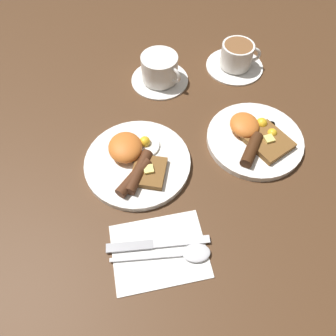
{
  "coord_description": "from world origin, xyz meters",
  "views": [
    {
      "loc": [
        0.41,
        0.0,
        0.6
      ],
      "look_at": [
        0.04,
        0.06,
        0.03
      ],
      "focal_mm": 35.0,
      "sensor_mm": 36.0,
      "label": 1
    }
  ],
  "objects_px": {
    "breakfast_plate_far": "(255,138)",
    "teacup_near": "(160,71)",
    "breakfast_plate_near": "(136,161)",
    "teacup_far": "(236,58)",
    "knife": "(152,244)",
    "spoon": "(186,254)"
  },
  "relations": [
    {
      "from": "spoon",
      "to": "breakfast_plate_far",
      "type": "bearing_deg",
      "value": 53.6
    },
    {
      "from": "breakfast_plate_far",
      "to": "knife",
      "type": "bearing_deg",
      "value": -51.79
    },
    {
      "from": "breakfast_plate_far",
      "to": "spoon",
      "type": "height_order",
      "value": "breakfast_plate_far"
    },
    {
      "from": "breakfast_plate_near",
      "to": "teacup_near",
      "type": "xyz_separation_m",
      "value": [
        -0.26,
        0.09,
        0.02
      ]
    },
    {
      "from": "knife",
      "to": "teacup_far",
      "type": "bearing_deg",
      "value": 61.75
    },
    {
      "from": "breakfast_plate_near",
      "to": "teacup_far",
      "type": "distance_m",
      "value": 0.41
    },
    {
      "from": "breakfast_plate_near",
      "to": "teacup_near",
      "type": "distance_m",
      "value": 0.28
    },
    {
      "from": "teacup_far",
      "to": "spoon",
      "type": "bearing_deg",
      "value": -25.15
    },
    {
      "from": "breakfast_plate_far",
      "to": "teacup_far",
      "type": "height_order",
      "value": "teacup_far"
    },
    {
      "from": "spoon",
      "to": "breakfast_plate_near",
      "type": "bearing_deg",
      "value": 111.97
    },
    {
      "from": "breakfast_plate_near",
      "to": "teacup_far",
      "type": "relative_size",
      "value": 1.49
    },
    {
      "from": "breakfast_plate_far",
      "to": "spoon",
      "type": "xyz_separation_m",
      "value": [
        0.24,
        -0.21,
        -0.01
      ]
    },
    {
      "from": "breakfast_plate_far",
      "to": "teacup_near",
      "type": "height_order",
      "value": "teacup_near"
    },
    {
      "from": "breakfast_plate_near",
      "to": "teacup_far",
      "type": "height_order",
      "value": "teacup_far"
    },
    {
      "from": "knife",
      "to": "spoon",
      "type": "relative_size",
      "value": 1.05
    },
    {
      "from": "knife",
      "to": "breakfast_plate_far",
      "type": "bearing_deg",
      "value": 41.98
    },
    {
      "from": "breakfast_plate_far",
      "to": "knife",
      "type": "distance_m",
      "value": 0.34
    },
    {
      "from": "teacup_far",
      "to": "spoon",
      "type": "xyz_separation_m",
      "value": [
        0.5,
        -0.23,
        -0.02
      ]
    },
    {
      "from": "breakfast_plate_near",
      "to": "knife",
      "type": "distance_m",
      "value": 0.19
    },
    {
      "from": "knife",
      "to": "breakfast_plate_near",
      "type": "bearing_deg",
      "value": 96.34
    },
    {
      "from": "breakfast_plate_near",
      "to": "teacup_near",
      "type": "height_order",
      "value": "teacup_near"
    },
    {
      "from": "teacup_near",
      "to": "knife",
      "type": "height_order",
      "value": "teacup_near"
    }
  ]
}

